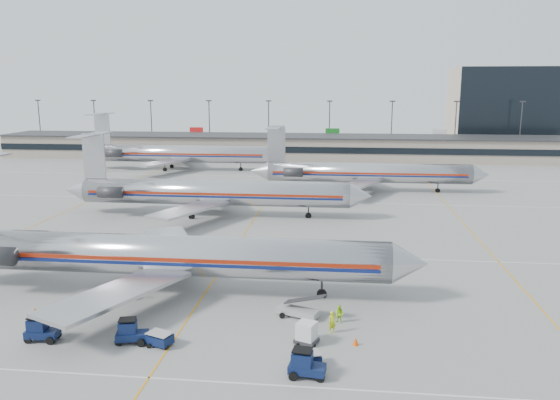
# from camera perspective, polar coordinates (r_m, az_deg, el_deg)

# --- Properties ---
(ground) EXTENTS (260.00, 260.00, 0.00)m
(ground) POSITION_cam_1_polar(r_m,az_deg,el_deg) (54.73, -7.15, -8.62)
(ground) COLOR gray
(ground) RESTS_ON ground
(apron_markings) EXTENTS (160.00, 0.15, 0.02)m
(apron_markings) POSITION_cam_1_polar(r_m,az_deg,el_deg) (63.97, -5.08, -5.55)
(apron_markings) COLOR silver
(apron_markings) RESTS_ON ground
(terminal) EXTENTS (162.00, 17.00, 6.25)m
(terminal) POSITION_cam_1_polar(r_m,az_deg,el_deg) (149.19, 1.55, 5.59)
(terminal) COLOR gray
(terminal) RESTS_ON ground
(light_mast_row) EXTENTS (163.60, 0.40, 15.28)m
(light_mast_row) POSITION_cam_1_polar(r_m,az_deg,el_deg) (162.67, 1.98, 8.01)
(light_mast_row) COLOR #38383D
(light_mast_row) RESTS_ON ground
(distant_building) EXTENTS (30.00, 20.00, 25.00)m
(distant_building) POSITION_cam_1_polar(r_m,az_deg,el_deg) (184.81, 22.18, 8.82)
(distant_building) COLOR tan
(distant_building) RESTS_ON ground
(jet_foreground) EXTENTS (47.85, 28.17, 12.52)m
(jet_foreground) POSITION_cam_1_polar(r_m,az_deg,el_deg) (52.41, -12.63, -5.55)
(jet_foreground) COLOR silver
(jet_foreground) RESTS_ON ground
(jet_second_row) EXTENTS (46.83, 27.58, 12.26)m
(jet_second_row) POSITION_cam_1_polar(r_m,az_deg,el_deg) (82.20, -7.49, 0.80)
(jet_second_row) COLOR silver
(jet_second_row) RESTS_ON ground
(jet_third_row) EXTENTS (43.88, 26.99, 12.00)m
(jet_third_row) POSITION_cam_1_polar(r_m,az_deg,el_deg) (102.37, 8.67, 2.86)
(jet_third_row) COLOR silver
(jet_third_row) RESTS_ON ground
(jet_back_row) EXTENTS (48.35, 29.74, 13.22)m
(jet_back_row) POSITION_cam_1_polar(r_m,az_deg,el_deg) (130.05, -10.72, 4.80)
(jet_back_row) COLOR silver
(jet_back_row) RESTS_ON ground
(tug_left) EXTENTS (2.49, 1.35, 1.97)m
(tug_left) POSITION_cam_1_polar(r_m,az_deg,el_deg) (46.22, -23.76, -12.29)
(tug_left) COLOR #0A163B
(tug_left) RESTS_ON ground
(tug_center) EXTENTS (2.56, 1.67, 1.92)m
(tug_center) POSITION_cam_1_polar(r_m,az_deg,el_deg) (43.63, -15.38, -13.16)
(tug_center) COLOR #0A163B
(tug_center) RESTS_ON ground
(tug_right) EXTENTS (2.56, 1.50, 1.98)m
(tug_right) POSITION_cam_1_polar(r_m,az_deg,el_deg) (37.75, 2.62, -16.80)
(tug_right) COLOR #0A163B
(tug_right) RESTS_ON ground
(cart_inner) EXTENTS (2.12, 1.79, 1.02)m
(cart_inner) POSITION_cam_1_polar(r_m,az_deg,el_deg) (42.86, -12.45, -13.97)
(cart_inner) COLOR #0A163B
(cart_inner) RESTS_ON ground
(cart_outer) EXTENTS (2.03, 1.71, 0.98)m
(cart_outer) POSITION_cam_1_polar(r_m,az_deg,el_deg) (39.23, 2.91, -16.26)
(cart_outer) COLOR #0A163B
(cart_outer) RESTS_ON ground
(uld_container) EXTENTS (1.98, 1.83, 1.68)m
(uld_container) POSITION_cam_1_polar(r_m,az_deg,el_deg) (42.15, 2.80, -13.68)
(uld_container) COLOR #2D2D30
(uld_container) RESTS_ON ground
(belt_loader) EXTENTS (4.30, 2.47, 2.20)m
(belt_loader) POSITION_cam_1_polar(r_m,az_deg,el_deg) (46.72, 1.99, -11.40)
(belt_loader) COLOR gray
(belt_loader) RESTS_ON ground
(ramp_worker_near) EXTENTS (0.77, 0.68, 1.78)m
(ramp_worker_near) POSITION_cam_1_polar(r_m,az_deg,el_deg) (43.93, 5.49, -12.58)
(ramp_worker_near) COLOR #BAD514
(ramp_worker_near) RESTS_ON ground
(ramp_worker_far) EXTENTS (0.92, 0.86, 1.50)m
(ramp_worker_far) POSITION_cam_1_polar(r_m,az_deg,el_deg) (45.72, 6.23, -11.78)
(ramp_worker_far) COLOR #9FE315
(ramp_worker_far) RESTS_ON ground
(cone_right) EXTENTS (0.54, 0.54, 0.62)m
(cone_right) POSITION_cam_1_polar(r_m,az_deg,el_deg) (42.44, 7.91, -14.41)
(cone_right) COLOR #EB4707
(cone_right) RESTS_ON ground
(cone_left) EXTENTS (0.64, 0.64, 0.66)m
(cone_left) POSITION_cam_1_polar(r_m,az_deg,el_deg) (51.47, -24.22, -10.55)
(cone_left) COLOR #EB4707
(cone_left) RESTS_ON ground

